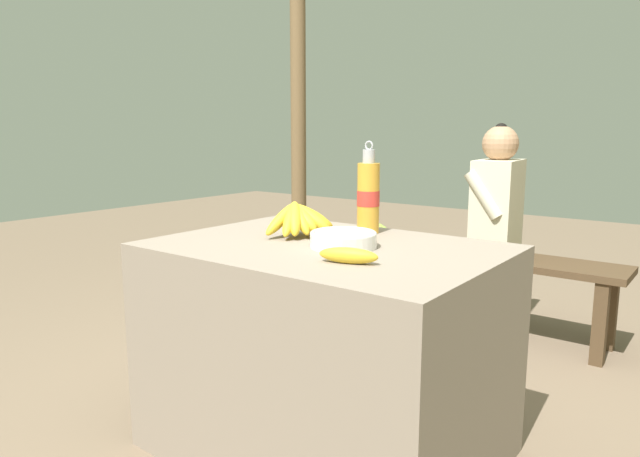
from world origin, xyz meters
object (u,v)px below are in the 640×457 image
object	(u,v)px
wooden_bench	(448,260)
seated_vendor	(488,215)
banana_bunch_ripe	(302,217)
banana_bunch_green	(377,229)
loose_banana_front	(348,255)
water_bottle	(368,196)
serving_bowl	(343,239)
support_post_near	(298,105)

from	to	relation	value
wooden_bench	seated_vendor	xyz separation A→B (m)	(0.23, -0.04, 0.28)
banana_bunch_ripe	wooden_bench	world-z (taller)	banana_bunch_ripe
banana_bunch_green	loose_banana_front	bearing A→B (deg)	-61.10
water_bottle	serving_bowl	bearing A→B (deg)	-74.04
serving_bowl	loose_banana_front	bearing A→B (deg)	-51.52
loose_banana_front	support_post_near	bearing A→B (deg)	132.40
support_post_near	banana_bunch_green	bearing A→B (deg)	-13.04
banana_bunch_ripe	wooden_bench	distance (m)	1.45
support_post_near	seated_vendor	bearing A→B (deg)	-8.25
wooden_bench	seated_vendor	distance (m)	0.36
banana_bunch_green	serving_bowl	bearing A→B (deg)	-62.38
water_bottle	seated_vendor	bearing A→B (deg)	89.36
seated_vendor	support_post_near	bearing A→B (deg)	-13.92
wooden_bench	support_post_near	xyz separation A→B (m)	(-1.22, 0.17, 0.89)
water_bottle	wooden_bench	xyz separation A→B (m)	(-0.21, 1.19, -0.49)
loose_banana_front	wooden_bench	size ratio (longest dim) A/B	0.10
loose_banana_front	seated_vendor	size ratio (longest dim) A/B	0.16
seated_vendor	support_post_near	xyz separation A→B (m)	(-1.45, 0.21, 0.61)
loose_banana_front	banana_bunch_green	bearing A→B (deg)	118.90
banana_bunch_ripe	wooden_bench	xyz separation A→B (m)	(-0.06, 1.39, -0.42)
banana_bunch_green	wooden_bench	bearing A→B (deg)	-0.01
water_bottle	loose_banana_front	distance (m)	0.50
serving_bowl	water_bottle	xyz separation A→B (m)	(-0.08, 0.27, 0.11)
serving_bowl	support_post_near	world-z (taller)	support_post_near
banana_bunch_ripe	serving_bowl	distance (m)	0.24
banana_bunch_green	support_post_near	world-z (taller)	support_post_near
water_bottle	support_post_near	size ratio (longest dim) A/B	0.13
loose_banana_front	wooden_bench	distance (m)	1.73
seated_vendor	support_post_near	size ratio (longest dim) A/B	0.45
water_bottle	seated_vendor	distance (m)	1.18
seated_vendor	loose_banana_front	bearing A→B (deg)	91.54
wooden_bench	seated_vendor	size ratio (longest dim) A/B	1.64
banana_bunch_ripe	water_bottle	xyz separation A→B (m)	(0.15, 0.19, 0.07)
wooden_bench	support_post_near	world-z (taller)	support_post_near
serving_bowl	water_bottle	bearing A→B (deg)	105.96
water_bottle	banana_bunch_green	world-z (taller)	water_bottle
wooden_bench	banana_bunch_green	size ratio (longest dim) A/B	7.08
seated_vendor	banana_bunch_green	distance (m)	0.72
banana_bunch_ripe	loose_banana_front	distance (m)	0.45
loose_banana_front	wooden_bench	bearing A→B (deg)	104.72
water_bottle	support_post_near	bearing A→B (deg)	136.43
water_bottle	wooden_bench	world-z (taller)	water_bottle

